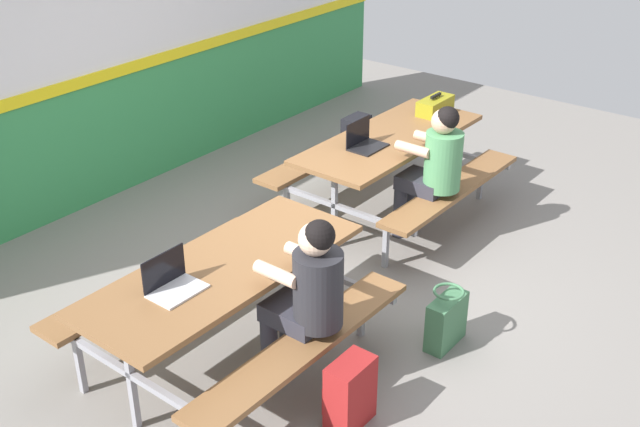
{
  "coord_description": "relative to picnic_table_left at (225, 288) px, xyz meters",
  "views": [
    {
      "loc": [
        -4.14,
        -3.17,
        3.29
      ],
      "look_at": [
        0.0,
        0.04,
        0.55
      ],
      "focal_mm": 44.4,
      "sensor_mm": 36.0,
      "label": 1
    }
  ],
  "objects": [
    {
      "name": "ground_plane",
      "position": [
        1.21,
        0.14,
        -0.59
      ],
      "size": [
        10.0,
        10.0,
        0.02
      ],
      "primitive_type": "cube",
      "color": "gray"
    },
    {
      "name": "accent_backdrop",
      "position": [
        1.21,
        2.64,
        0.67
      ],
      "size": [
        8.0,
        0.14,
        2.6
      ],
      "color": "#338C4C",
      "rests_on": "ground"
    },
    {
      "name": "picnic_table_left",
      "position": [
        0.0,
        0.0,
        0.0
      ],
      "size": [
        1.92,
        1.57,
        0.74
      ],
      "color": "brown",
      "rests_on": "ground"
    },
    {
      "name": "picnic_table_right",
      "position": [
        2.41,
        0.35,
        0.0
      ],
      "size": [
        1.92,
        1.57,
        0.74
      ],
      "color": "brown",
      "rests_on": "ground"
    },
    {
      "name": "student_nearer",
      "position": [
        0.14,
        -0.56,
        0.13
      ],
      "size": [
        0.36,
        0.53,
        1.21
      ],
      "color": "#2D2D38",
      "rests_on": "ground"
    },
    {
      "name": "student_further",
      "position": [
        2.21,
        -0.2,
        0.13
      ],
      "size": [
        0.36,
        0.53,
        1.21
      ],
      "color": "#2D2D38",
      "rests_on": "ground"
    },
    {
      "name": "laptop_silver",
      "position": [
        -0.38,
        0.04,
        0.21
      ],
      "size": [
        0.32,
        0.22,
        0.22
      ],
      "color": "silver",
      "rests_on": "picnic_table_left"
    },
    {
      "name": "laptop_dark",
      "position": [
        2.09,
        0.39,
        0.21
      ],
      "size": [
        0.32,
        0.22,
        0.22
      ],
      "color": "black",
      "rests_on": "picnic_table_right"
    },
    {
      "name": "toolbox_grey",
      "position": [
        3.15,
        0.35,
        0.24
      ],
      "size": [
        0.4,
        0.18,
        0.18
      ],
      "color": "olive",
      "rests_on": "picnic_table_right"
    },
    {
      "name": "backpack_dark",
      "position": [
        3.28,
        1.32,
        -0.36
      ],
      "size": [
        0.3,
        0.22,
        0.44
      ],
      "color": "black",
      "rests_on": "ground"
    },
    {
      "name": "tote_bag_bright",
      "position": [
        1.04,
        -1.02,
        -0.38
      ],
      "size": [
        0.34,
        0.21,
        0.43
      ],
      "color": "#3F724C",
      "rests_on": "ground"
    },
    {
      "name": "satchel_spare",
      "position": [
        0.02,
        -0.96,
        -0.36
      ],
      "size": [
        0.3,
        0.22,
        0.44
      ],
      "color": "maroon",
      "rests_on": "ground"
    }
  ]
}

